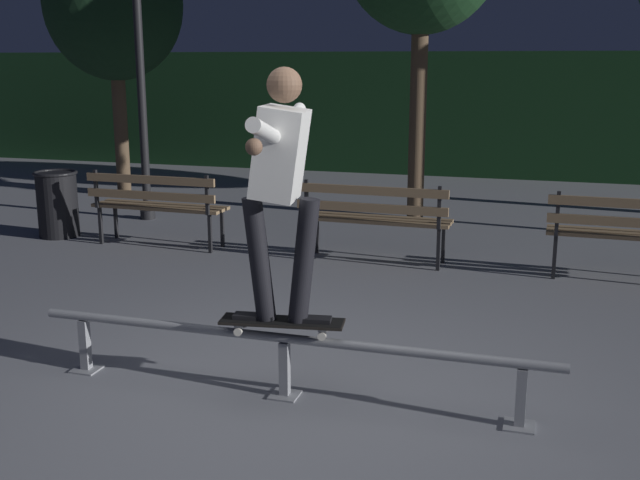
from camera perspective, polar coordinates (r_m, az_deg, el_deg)
The scene contains 11 objects.
ground_plane at distance 4.96m, azimuth -2.98°, elevation -11.91°, with size 90.00×90.00×0.00m, color slate.
hedge_backdrop at distance 14.88m, azimuth 11.02°, elevation 9.22°, with size 24.00×1.20×2.26m, color #193D1E.
grind_rail at distance 4.91m, azimuth -2.66°, elevation -8.09°, with size 3.44×0.18×0.42m.
skateboard at distance 4.85m, azimuth -2.83°, elevation -6.13°, with size 0.80×0.31×0.09m.
skateboarder at distance 4.63m, azimuth -2.93°, elevation 4.87°, with size 0.63×1.40×1.56m.
park_bench_leftmost at distance 8.96m, azimuth -12.08°, elevation 2.85°, with size 1.61×0.44×0.88m.
park_bench_left_center at distance 8.05m, azimuth 4.00°, elevation 1.97°, with size 1.61×0.44×0.88m.
park_bench_right_center at distance 7.90m, azimuth 22.28°, elevation 0.78°, with size 1.61×0.44×0.88m.
tree_far_left at distance 12.80m, azimuth -15.08°, elevation 16.52°, with size 2.13×2.13×4.12m.
lamp_post_left at distance 10.49m, azimuth -13.35°, elevation 14.94°, with size 0.32×0.32×3.90m.
trash_can at distance 9.85m, azimuth -18.92°, elevation 2.61°, with size 0.52×0.52×0.80m.
Camera 1 is at (1.54, -4.22, 2.10)m, focal length 43.09 mm.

